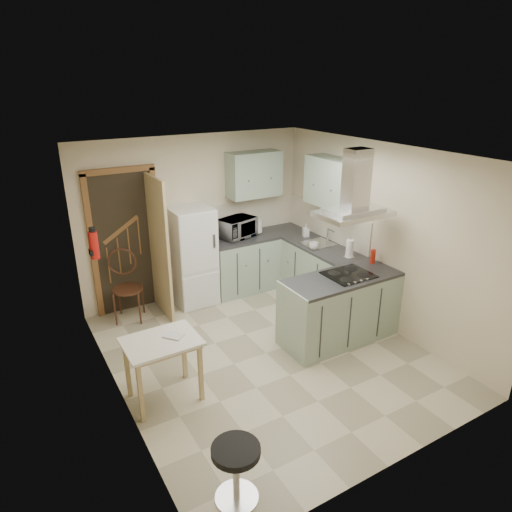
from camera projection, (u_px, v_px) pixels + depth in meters
floor at (266, 353)px, 5.79m from camera, size 4.20×4.20×0.00m
ceiling at (268, 154)px, 4.87m from camera, size 4.20×4.20×0.00m
back_wall at (195, 217)px, 7.01m from camera, size 3.60×0.00×3.60m
left_wall at (111, 297)px, 4.48m from camera, size 0.00×4.20×4.20m
right_wall at (380, 237)px, 6.18m from camera, size 0.00×4.20×4.20m
doorway at (126, 243)px, 6.54m from camera, size 1.10×0.12×2.10m
fridge at (193, 256)px, 6.86m from camera, size 0.60×0.60×1.50m
counter_back at (243, 264)px, 7.38m from camera, size 1.08×0.60×0.90m
counter_right at (310, 267)px, 7.23m from camera, size 0.60×1.95×0.90m
splashback at (250, 215)px, 7.49m from camera, size 1.68×0.02×0.50m
wall_cabinet_back at (254, 174)px, 7.10m from camera, size 0.85×0.35×0.70m
wall_cabinet_right at (332, 182)px, 6.56m from camera, size 0.35×0.90×0.70m
peninsula at (340, 308)px, 5.96m from camera, size 1.55×0.65×0.90m
hob at (349, 275)px, 5.84m from camera, size 0.58×0.50×0.01m
extractor_hood at (354, 213)px, 5.54m from camera, size 0.90×0.55×0.10m
sink at (318, 244)px, 6.92m from camera, size 0.45×0.40×0.01m
fire_extinguisher at (94, 245)px, 5.14m from camera, size 0.10×0.10×0.32m
drop_leaf_table at (164, 370)px, 4.86m from camera, size 0.78×0.58×0.72m
bentwood_chair at (128, 289)px, 6.43m from camera, size 0.56×0.56×0.95m
stool at (236, 473)px, 3.70m from camera, size 0.53×0.53×0.54m
microwave at (237, 228)px, 7.16m from camera, size 0.65×0.53×0.31m
kettle at (257, 226)px, 7.35m from camera, size 0.21×0.21×0.24m
cereal_box at (247, 224)px, 7.41m from camera, size 0.09×0.19×0.28m
soap_bottle at (306, 230)px, 7.21m from camera, size 0.12×0.12×0.20m
paper_towel at (350, 248)px, 6.37m from camera, size 0.13×0.13×0.26m
cup at (314, 246)px, 6.69m from camera, size 0.15×0.15×0.11m
red_bottle at (373, 256)px, 6.19m from camera, size 0.07×0.07×0.19m
book at (170, 336)px, 4.72m from camera, size 0.24×0.24×0.09m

